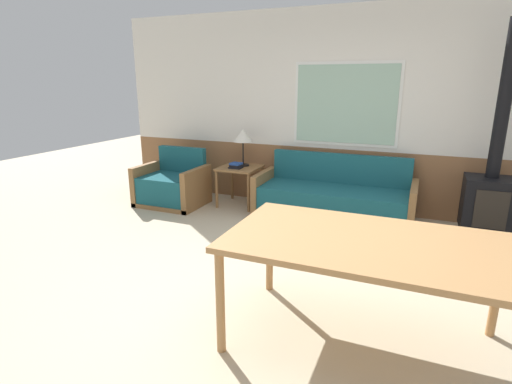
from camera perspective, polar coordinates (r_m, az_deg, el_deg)
ground_plane at (r=3.46m, az=5.97°, el=-15.05°), size 16.00×16.00×0.00m
wall_back at (r=5.57m, az=14.43°, el=10.97°), size 7.20×0.09×2.70m
couch at (r=5.31m, az=10.98°, el=-1.14°), size 2.02×0.78×0.81m
armchair at (r=5.96m, az=-11.86°, el=0.72°), size 0.93×0.72×0.80m
side_table at (r=5.75m, az=-2.34°, el=2.70°), size 0.56×0.56×0.57m
table_lamp at (r=5.74m, az=-1.88°, el=7.89°), size 0.27×0.27×0.53m
book_stack at (r=5.64m, az=-2.91°, el=3.78°), size 0.18×0.17×0.08m
dining_table at (r=2.72m, az=15.57°, el=-7.94°), size 1.82×1.02×0.77m
wood_stove at (r=5.22m, az=30.54°, el=0.67°), size 0.54×0.48×2.39m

